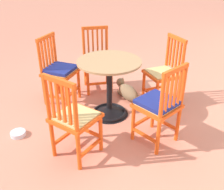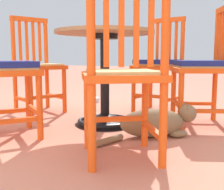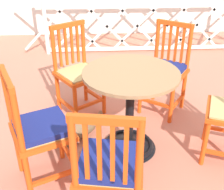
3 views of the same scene
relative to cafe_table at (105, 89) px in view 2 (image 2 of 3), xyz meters
The scene contains 9 objects.
ground_plane 0.29m from the cafe_table, 19.48° to the left, with size 24.00×24.00×0.00m, color #C6755B.
cafe_table is the anchor object (origin of this frame).
orange_chair_near_fence 0.77m from the cafe_table, 153.93° to the right, with size 0.53×0.53×0.91m.
orange_chair_facing_out 0.78m from the cafe_table, 105.56° to the right, with size 0.46×0.46×0.91m.
orange_chair_by_planter 0.85m from the cafe_table, 11.50° to the right, with size 0.52×0.52×0.91m.
orange_chair_tucked_in 0.77m from the cafe_table, 55.59° to the left, with size 0.56×0.56×0.91m.
orange_chair_at_corner 0.80m from the cafe_table, 125.09° to the left, with size 0.56×0.56×0.91m.
tabby_cat 0.54m from the cafe_table, 162.42° to the left, with size 0.50×0.59×0.23m.
pet_water_bowl 1.16m from the cafe_table, 54.08° to the right, with size 0.17×0.17×0.05m, color silver.
Camera 2 is at (-1.09, 1.93, 0.54)m, focal length 45.66 mm.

